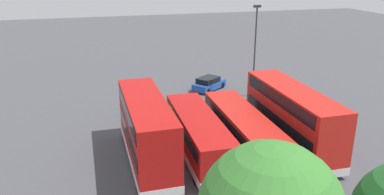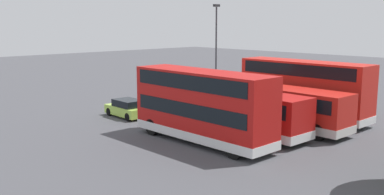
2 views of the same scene
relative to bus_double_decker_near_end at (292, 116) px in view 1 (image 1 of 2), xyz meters
The scene contains 8 objects.
ground_plane 11.15m from the bus_double_decker_near_end, 61.00° to the right, with size 140.00×140.00×0.00m, color #47474C.
bus_double_decker_near_end is the anchor object (origin of this frame).
bus_single_deck_second 3.78m from the bus_double_decker_near_end, ahead, with size 2.81×11.32×2.95m.
bus_single_deck_third 7.00m from the bus_double_decker_near_end, ahead, with size 2.87×10.40×2.95m.
bus_double_decker_fourth 10.58m from the bus_double_decker_near_end, ahead, with size 2.61×10.20×4.55m.
car_hatchback_silver 14.86m from the bus_double_decker_near_end, 84.10° to the right, with size 4.22×3.78×1.43m.
car_small_green 14.02m from the bus_double_decker_near_end, 46.42° to the right, with size 1.91×3.97×1.43m.
lamp_post_tall 11.99m from the bus_double_decker_near_end, 100.73° to the right, with size 0.70×0.30×9.23m.
Camera 1 is at (8.78, 32.51, 12.99)m, focal length 35.95 mm.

